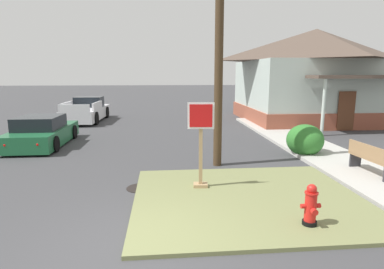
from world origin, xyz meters
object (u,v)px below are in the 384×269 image
Objects in this scene: pickup_truck_white at (87,111)px; street_bench at (370,158)px; stop_sign at (201,148)px; parked_sedan_green at (42,133)px; fire_hydrant at (311,206)px; utility_pole at (219,16)px; manhole_cover at (140,188)px.

street_bench is (10.59, -12.19, -0.03)m from pickup_truck_white.
stop_sign is 0.52× the size of parked_sedan_green.
parked_sedan_green is 12.01m from street_bench.
fire_hydrant is at bearing -51.16° from stop_sign.
parked_sedan_green is 0.48× the size of utility_pole.
fire_hydrant is at bearing -45.91° from parked_sedan_green.
pickup_truck_white is (-4.11, 12.48, 0.61)m from manhole_cover.
parked_sedan_green is 7.00m from pickup_truck_white.
utility_pole is at bearing -27.86° from parked_sedan_green.
parked_sedan_green reaches higher than street_bench.
stop_sign is 0.25× the size of utility_pole.
street_bench is (3.08, 2.80, 0.13)m from fire_hydrant.
parked_sedan_green is at bearing 135.95° from stop_sign.
street_bench is (4.92, 0.52, -0.51)m from stop_sign.
utility_pole is (-4.11, 1.65, 4.04)m from street_bench.
pickup_truck_white is at bearing 88.03° from parked_sedan_green.
fire_hydrant is 0.16× the size of pickup_truck_white.
parked_sedan_green is (-5.91, 5.72, -0.56)m from stop_sign.
manhole_cover is 7.02m from parked_sedan_green.
pickup_truck_white reaches higher than fire_hydrant.
stop_sign is 1.35× the size of street_bench.
pickup_truck_white is at bearing 130.98° from street_bench.
utility_pole is at bearing 39.22° from manhole_cover.
utility_pole is at bearing 102.99° from fire_hydrant.
manhole_cover is 0.08× the size of utility_pole.
stop_sign reaches higher than pickup_truck_white.
manhole_cover is (-1.56, 0.24, -1.09)m from stop_sign.
pickup_truck_white reaches higher than parked_sedan_green.
fire_hydrant is 6.18m from utility_pole.
parked_sedan_green is at bearing -91.97° from pickup_truck_white.
stop_sign is at bearing -44.05° from parked_sedan_green.
stop_sign is 13.93m from pickup_truck_white.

